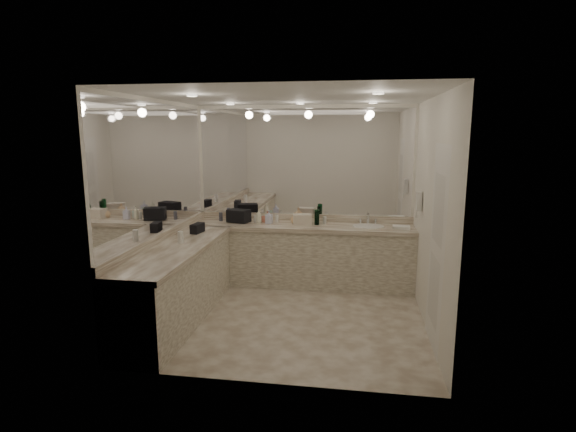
% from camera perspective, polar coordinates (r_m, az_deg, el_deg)
% --- Properties ---
extents(floor, '(3.20, 3.20, 0.00)m').
position_cam_1_polar(floor, '(5.61, 0.18, -12.61)').
color(floor, beige).
rests_on(floor, ground).
extents(ceiling, '(3.20, 3.20, 0.00)m').
position_cam_1_polar(ceiling, '(5.17, 0.19, 14.92)').
color(ceiling, white).
rests_on(ceiling, floor).
extents(wall_back, '(3.20, 0.02, 2.60)m').
position_cam_1_polar(wall_back, '(6.71, 2.06, 2.79)').
color(wall_back, silver).
rests_on(wall_back, floor).
extents(wall_left, '(0.02, 3.00, 2.60)m').
position_cam_1_polar(wall_left, '(5.69, -15.97, 0.98)').
color(wall_left, silver).
rests_on(wall_left, floor).
extents(wall_right, '(0.02, 3.00, 2.60)m').
position_cam_1_polar(wall_right, '(5.25, 17.73, 0.10)').
color(wall_right, silver).
rests_on(wall_right, floor).
extents(vanity_back_base, '(3.20, 0.60, 0.84)m').
position_cam_1_polar(vanity_back_base, '(6.59, 1.71, -5.17)').
color(vanity_back_base, silver).
rests_on(vanity_back_base, floor).
extents(vanity_back_top, '(3.20, 0.64, 0.06)m').
position_cam_1_polar(vanity_back_top, '(6.48, 1.73, -1.35)').
color(vanity_back_top, silver).
rests_on(vanity_back_top, vanity_back_base).
extents(vanity_left_base, '(0.60, 2.40, 0.84)m').
position_cam_1_polar(vanity_left_base, '(5.52, -13.93, -8.65)').
color(vanity_left_base, silver).
rests_on(vanity_left_base, floor).
extents(vanity_left_top, '(0.64, 2.42, 0.06)m').
position_cam_1_polar(vanity_left_top, '(5.39, -14.04, -4.13)').
color(vanity_left_top, silver).
rests_on(vanity_left_top, vanity_left_base).
extents(backsplash_back, '(3.20, 0.04, 0.10)m').
position_cam_1_polar(backsplash_back, '(6.74, 2.03, -0.19)').
color(backsplash_back, silver).
rests_on(backsplash_back, vanity_back_top).
extents(backsplash_left, '(0.04, 3.00, 0.10)m').
position_cam_1_polar(backsplash_left, '(5.75, -15.61, -2.46)').
color(backsplash_left, silver).
rests_on(backsplash_left, vanity_left_top).
extents(mirror_back, '(3.12, 0.01, 1.55)m').
position_cam_1_polar(mirror_back, '(6.65, 2.08, 6.83)').
color(mirror_back, white).
rests_on(mirror_back, wall_back).
extents(mirror_left, '(0.01, 2.92, 1.55)m').
position_cam_1_polar(mirror_left, '(5.63, -16.10, 5.75)').
color(mirror_left, white).
rests_on(mirror_left, wall_left).
extents(sink, '(0.44, 0.44, 0.03)m').
position_cam_1_polar(sink, '(6.44, 10.16, -1.36)').
color(sink, white).
rests_on(sink, vanity_back_top).
extents(faucet, '(0.24, 0.16, 0.14)m').
position_cam_1_polar(faucet, '(6.63, 10.14, -0.35)').
color(faucet, silver).
rests_on(faucet, vanity_back_top).
extents(wall_phone, '(0.06, 0.10, 0.24)m').
position_cam_1_polar(wall_phone, '(5.92, 16.29, 1.81)').
color(wall_phone, white).
rests_on(wall_phone, wall_right).
extents(door, '(0.02, 0.82, 2.10)m').
position_cam_1_polar(door, '(4.82, 18.33, -3.89)').
color(door, white).
rests_on(door, wall_right).
extents(black_toiletry_bag, '(0.36, 0.28, 0.18)m').
position_cam_1_polar(black_toiletry_bag, '(6.65, -6.27, -0.04)').
color(black_toiletry_bag, black).
rests_on(black_toiletry_bag, vanity_back_top).
extents(black_bag_spill, '(0.14, 0.24, 0.13)m').
position_cam_1_polar(black_bag_spill, '(6.05, -11.44, -1.51)').
color(black_bag_spill, black).
rests_on(black_bag_spill, vanity_left_top).
extents(cream_cosmetic_case, '(0.29, 0.21, 0.15)m').
position_cam_1_polar(cream_cosmetic_case, '(6.46, 1.82, -0.43)').
color(cream_cosmetic_case, beige).
rests_on(cream_cosmetic_case, vanity_back_top).
extents(hand_towel, '(0.25, 0.17, 0.04)m').
position_cam_1_polar(hand_towel, '(6.38, 14.19, -1.40)').
color(hand_towel, white).
rests_on(hand_towel, vanity_back_top).
extents(lotion_left, '(0.07, 0.07, 0.15)m').
position_cam_1_polar(lotion_left, '(5.53, -13.48, -2.61)').
color(lotion_left, white).
rests_on(lotion_left, vanity_left_top).
extents(soap_bottle_a, '(0.10, 0.10, 0.21)m').
position_cam_1_polar(soap_bottle_a, '(6.57, -3.74, -0.02)').
color(soap_bottle_a, white).
rests_on(soap_bottle_a, vanity_back_top).
extents(soap_bottle_b, '(0.10, 0.10, 0.19)m').
position_cam_1_polar(soap_bottle_b, '(6.53, -2.44, -0.12)').
color(soap_bottle_b, silver).
rests_on(soap_bottle_b, vanity_back_top).
extents(soap_bottle_c, '(0.16, 0.16, 0.16)m').
position_cam_1_polar(soap_bottle_c, '(6.54, 0.84, -0.26)').
color(soap_bottle_c, '#F3C891').
rests_on(soap_bottle_c, vanity_back_top).
extents(green_bottle_0, '(0.06, 0.06, 0.19)m').
position_cam_1_polar(green_bottle_0, '(6.51, 3.72, -0.19)').
color(green_bottle_0, '#0B5222').
rests_on(green_bottle_0, vanity_back_top).
extents(green_bottle_1, '(0.07, 0.07, 0.22)m').
position_cam_1_polar(green_bottle_1, '(6.45, 3.69, -0.17)').
color(green_bottle_1, '#0B5222').
rests_on(green_bottle_1, vanity_back_top).
extents(green_bottle_2, '(0.06, 0.06, 0.19)m').
position_cam_1_polar(green_bottle_2, '(6.54, 3.72, -0.11)').
color(green_bottle_2, '#0B5222').
rests_on(green_bottle_2, vanity_back_top).
extents(amenity_bottle_0, '(0.05, 0.05, 0.13)m').
position_cam_1_polar(amenity_bottle_0, '(6.80, -8.53, -0.09)').
color(amenity_bottle_0, '#3F3F4C').
rests_on(amenity_bottle_0, vanity_back_top).
extents(amenity_bottle_1, '(0.05, 0.05, 0.13)m').
position_cam_1_polar(amenity_bottle_1, '(6.65, -5.54, -0.26)').
color(amenity_bottle_1, silver).
rests_on(amenity_bottle_1, vanity_back_top).
extents(amenity_bottle_2, '(0.05, 0.05, 0.11)m').
position_cam_1_polar(amenity_bottle_2, '(6.67, -2.70, -0.26)').
color(amenity_bottle_2, silver).
rests_on(amenity_bottle_2, vanity_back_top).
extents(amenity_bottle_3, '(0.05, 0.05, 0.11)m').
position_cam_1_polar(amenity_bottle_3, '(6.63, -1.40, -0.31)').
color(amenity_bottle_3, white).
rests_on(amenity_bottle_3, vanity_back_top).
extents(amenity_bottle_4, '(0.05, 0.05, 0.11)m').
position_cam_1_polar(amenity_bottle_4, '(6.61, -4.16, -0.37)').
color(amenity_bottle_4, white).
rests_on(amenity_bottle_4, vanity_back_top).
extents(amenity_bottle_5, '(0.05, 0.05, 0.09)m').
position_cam_1_polar(amenity_bottle_5, '(6.65, -3.16, -0.38)').
color(amenity_bottle_5, '#E57F66').
rests_on(amenity_bottle_5, vanity_back_top).
extents(amenity_bottle_6, '(0.05, 0.05, 0.11)m').
position_cam_1_polar(amenity_bottle_6, '(6.53, 4.68, -0.53)').
color(amenity_bottle_6, white).
rests_on(amenity_bottle_6, vanity_back_top).
extents(amenity_bottle_7, '(0.06, 0.06, 0.14)m').
position_cam_1_polar(amenity_bottle_7, '(6.49, 2.55, -0.43)').
color(amenity_bottle_7, '#E0B28C').
rests_on(amenity_bottle_7, vanity_back_top).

